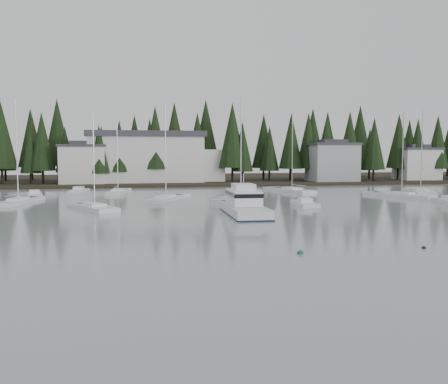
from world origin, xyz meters
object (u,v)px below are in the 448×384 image
object	(u,v)px
house_west	(83,163)
runabout_1	(305,205)
harbor_inn	(156,157)
runabout_4	(34,196)
cabin_cruiser_center	(244,207)
sailboat_0	(118,193)
sailboat_6	(292,191)
sailboat_3	(420,193)
sailboat_10	(401,197)
runabout_3	(79,192)
sailboat_4	(18,203)
sailboat_1	(95,209)
sailboat_5	(166,200)
sailboat_2	(241,202)
house_east_a	(332,161)
house_east_b	(417,163)

from	to	relation	value
house_west	runabout_1	bearing A→B (deg)	-55.36
harbor_inn	runabout_4	distance (m)	35.33
cabin_cruiser_center	sailboat_0	world-z (taller)	sailboat_0
sailboat_6	sailboat_0	bearing A→B (deg)	70.01
harbor_inn	sailboat_3	bearing A→B (deg)	-38.29
sailboat_10	runabout_3	xyz separation A→B (m)	(-49.68, 17.93, 0.06)
sailboat_6	house_west	bearing A→B (deg)	41.35
sailboat_4	sailboat_6	world-z (taller)	sailboat_4
cabin_cruiser_center	runabout_1	bearing A→B (deg)	-51.21
sailboat_1	sailboat_5	distance (m)	13.65
harbor_inn	sailboat_10	xyz separation A→B (m)	(35.54, -39.70, -5.70)
sailboat_3	house_west	bearing A→B (deg)	82.42
sailboat_1	runabout_3	distance (m)	27.50
sailboat_0	sailboat_2	world-z (taller)	sailboat_2
harbor_inn	cabin_cruiser_center	world-z (taller)	harbor_inn
house_east_a	sailboat_5	xyz separation A→B (m)	(-39.38, -34.38, -4.83)
house_west	runabout_1	distance (m)	55.88
house_east_b	sailboat_10	distance (m)	45.39
sailboat_5	sailboat_10	xyz separation A→B (m)	(35.97, -0.98, -0.00)
house_east_b	runabout_1	bearing A→B (deg)	-133.44
house_west	sailboat_2	bearing A→B (deg)	-59.24
house_west	runabout_4	bearing A→B (deg)	-101.35
sailboat_0	runabout_1	world-z (taller)	sailboat_0
house_west	cabin_cruiser_center	bearing A→B (deg)	-67.51
sailboat_1	sailboat_6	xyz separation A→B (m)	(31.80, 22.25, 0.00)
sailboat_4	runabout_4	distance (m)	10.85
sailboat_2	sailboat_3	size ratio (longest dim) A/B	1.02
sailboat_6	sailboat_5	bearing A→B (deg)	101.38
house_west	cabin_cruiser_center	xyz separation A→B (m)	(22.01, -53.15, -3.88)
cabin_cruiser_center	sailboat_3	size ratio (longest dim) A/B	0.85
cabin_cruiser_center	sailboat_5	xyz separation A→B (m)	(-7.39, 17.77, -0.70)
cabin_cruiser_center	sailboat_0	size ratio (longest dim) A/B	0.97
sailboat_5	cabin_cruiser_center	bearing A→B (deg)	-133.45
house_east_a	sailboat_4	world-z (taller)	sailboat_4
house_east_a	runabout_4	size ratio (longest dim) A/B	1.91
cabin_cruiser_center	sailboat_5	distance (m)	19.26
house_east_a	cabin_cruiser_center	world-z (taller)	house_east_a
sailboat_4	sailboat_10	xyz separation A→B (m)	(55.70, -0.34, -0.01)
sailboat_2	sailboat_6	xyz separation A→B (m)	(12.97, 17.60, -0.02)
house_east_b	sailboat_4	bearing A→B (deg)	-155.47
sailboat_10	runabout_1	xyz separation A→B (m)	(-18.92, -9.47, 0.06)
sailboat_2	sailboat_4	size ratio (longest dim) A/B	1.01
house_east_b	sailboat_6	distance (m)	45.89
sailboat_2	sailboat_0	bearing A→B (deg)	31.53
house_west	sailboat_6	size ratio (longest dim) A/B	0.68
sailboat_2	sailboat_10	size ratio (longest dim) A/B	1.08
sailboat_2	house_east_a	bearing A→B (deg)	-46.07
runabout_1	sailboat_0	bearing A→B (deg)	48.49
sailboat_10	sailboat_3	bearing A→B (deg)	-75.39
cabin_cruiser_center	sailboat_1	distance (m)	18.19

